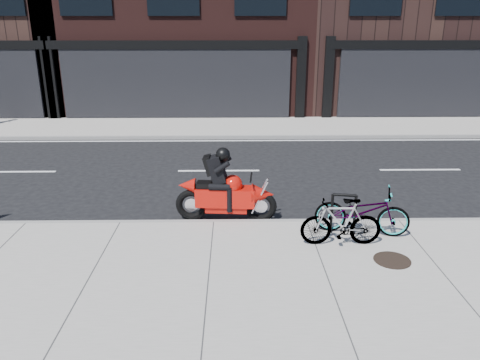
{
  "coord_description": "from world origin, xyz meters",
  "views": [
    {
      "loc": [
        0.42,
        -11.18,
        4.21
      ],
      "look_at": [
        0.58,
        -1.48,
        0.9
      ],
      "focal_mm": 35.0,
      "sensor_mm": 36.0,
      "label": 1
    }
  ],
  "objects_px": {
    "bicycle_front": "(362,211)",
    "motorcycle": "(230,191)",
    "bicycle_rear": "(341,222)",
    "bike_rack": "(343,210)",
    "manhole_cover": "(392,260)"
  },
  "relations": [
    {
      "from": "bicycle_front",
      "to": "bicycle_rear",
      "type": "height_order",
      "value": "bicycle_front"
    },
    {
      "from": "bicycle_rear",
      "to": "motorcycle",
      "type": "xyz_separation_m",
      "value": [
        -2.11,
        1.49,
        0.09
      ]
    },
    {
      "from": "bicycle_front",
      "to": "bicycle_rear",
      "type": "bearing_deg",
      "value": 146.0
    },
    {
      "from": "bicycle_rear",
      "to": "manhole_cover",
      "type": "height_order",
      "value": "bicycle_rear"
    },
    {
      "from": "bike_rack",
      "to": "manhole_cover",
      "type": "xyz_separation_m",
      "value": [
        0.65,
        -1.15,
        -0.49
      ]
    },
    {
      "from": "bicycle_front",
      "to": "bike_rack",
      "type": "bearing_deg",
      "value": 102.98
    },
    {
      "from": "bicycle_front",
      "to": "motorcycle",
      "type": "relative_size",
      "value": 0.83
    },
    {
      "from": "bike_rack",
      "to": "motorcycle",
      "type": "distance_m",
      "value": 2.47
    },
    {
      "from": "motorcycle",
      "to": "manhole_cover",
      "type": "xyz_separation_m",
      "value": [
        2.92,
        -2.15,
        -0.54
      ]
    },
    {
      "from": "bicycle_front",
      "to": "manhole_cover",
      "type": "xyz_separation_m",
      "value": [
        0.28,
        -1.15,
        -0.48
      ]
    },
    {
      "from": "bike_rack",
      "to": "bicycle_front",
      "type": "xyz_separation_m",
      "value": [
        0.37,
        -0.0,
        -0.01
      ]
    },
    {
      "from": "bicycle_rear",
      "to": "manhole_cover",
      "type": "bearing_deg",
      "value": 51.08
    },
    {
      "from": "bicycle_front",
      "to": "motorcycle",
      "type": "bearing_deg",
      "value": 82.33
    },
    {
      "from": "bike_rack",
      "to": "bicycle_rear",
      "type": "height_order",
      "value": "bicycle_rear"
    },
    {
      "from": "bike_rack",
      "to": "manhole_cover",
      "type": "relative_size",
      "value": 1.29
    }
  ]
}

